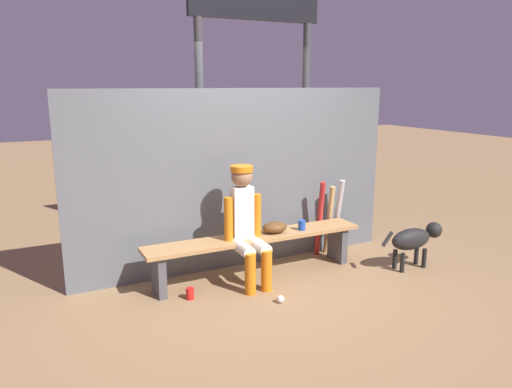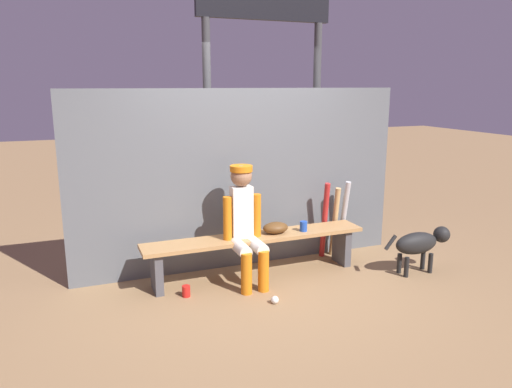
# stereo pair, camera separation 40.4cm
# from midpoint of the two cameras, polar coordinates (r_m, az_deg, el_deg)

# --- Properties ---
(ground_plane) EXTENTS (30.00, 30.00, 0.00)m
(ground_plane) POSITION_cam_midpoint_polar(r_m,az_deg,el_deg) (5.28, -2.22, -9.67)
(ground_plane) COLOR olive
(chainlink_fence) EXTENTS (3.77, 0.03, 1.98)m
(chainlink_fence) POSITION_cam_midpoint_polar(r_m,az_deg,el_deg) (5.33, -4.03, 1.67)
(chainlink_fence) COLOR #595E63
(chainlink_fence) RESTS_ON ground_plane
(dugout_bench) EXTENTS (2.42, 0.36, 0.46)m
(dugout_bench) POSITION_cam_midpoint_polar(r_m,az_deg,el_deg) (5.15, -2.26, -6.01)
(dugout_bench) COLOR #AD7F4C
(dugout_bench) RESTS_ON ground_plane
(player_seated) EXTENTS (0.41, 0.55, 1.22)m
(player_seated) POSITION_cam_midpoint_polar(r_m,az_deg,el_deg) (4.91, -3.49, -3.28)
(player_seated) COLOR silver
(player_seated) RESTS_ON ground_plane
(baseball_glove) EXTENTS (0.28, 0.20, 0.12)m
(baseball_glove) POSITION_cam_midpoint_polar(r_m,az_deg,el_deg) (5.19, 0.00, -3.97)
(baseball_glove) COLOR #593819
(baseball_glove) RESTS_ON dugout_bench
(bat_aluminum_red) EXTENTS (0.10, 0.21, 0.92)m
(bat_aluminum_red) POSITION_cam_midpoint_polar(r_m,az_deg,el_deg) (5.74, 5.53, -2.98)
(bat_aluminum_red) COLOR #B22323
(bat_aluminum_red) RESTS_ON ground_plane
(bat_wood_tan) EXTENTS (0.07, 0.17, 0.85)m
(bat_wood_tan) POSITION_cam_midpoint_polar(r_m,az_deg,el_deg) (5.85, 6.68, -3.09)
(bat_wood_tan) COLOR tan
(bat_wood_tan) RESTS_ON ground_plane
(bat_aluminum_silver) EXTENTS (0.08, 0.21, 0.92)m
(bat_aluminum_silver) POSITION_cam_midpoint_polar(r_m,az_deg,el_deg) (5.90, 7.63, -2.63)
(bat_aluminum_silver) COLOR #B7B7BC
(bat_aluminum_silver) RESTS_ON ground_plane
(baseball) EXTENTS (0.07, 0.07, 0.07)m
(baseball) POSITION_cam_midpoint_polar(r_m,az_deg,el_deg) (4.66, 0.38, -12.33)
(baseball) COLOR white
(baseball) RESTS_ON ground_plane
(cup_on_ground) EXTENTS (0.08, 0.08, 0.11)m
(cup_on_ground) POSITION_cam_midpoint_polar(r_m,az_deg,el_deg) (4.80, -10.23, -11.52)
(cup_on_ground) COLOR red
(cup_on_ground) RESTS_ON ground_plane
(cup_on_bench) EXTENTS (0.08, 0.08, 0.11)m
(cup_on_bench) POSITION_cam_midpoint_polar(r_m,az_deg,el_deg) (5.30, 3.25, -3.72)
(cup_on_bench) COLOR #1E47AD
(cup_on_bench) RESTS_ON dugout_bench
(scoreboard) EXTENTS (2.00, 0.27, 3.85)m
(scoreboard) POSITION_cam_midpoint_polar(r_m,az_deg,el_deg) (6.27, -1.48, 18.81)
(scoreboard) COLOR #3F3F42
(scoreboard) RESTS_ON ground_plane
(dog) EXTENTS (0.84, 0.20, 0.49)m
(dog) POSITION_cam_midpoint_polar(r_m,az_deg,el_deg) (5.62, 16.29, -5.12)
(dog) COLOR black
(dog) RESTS_ON ground_plane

